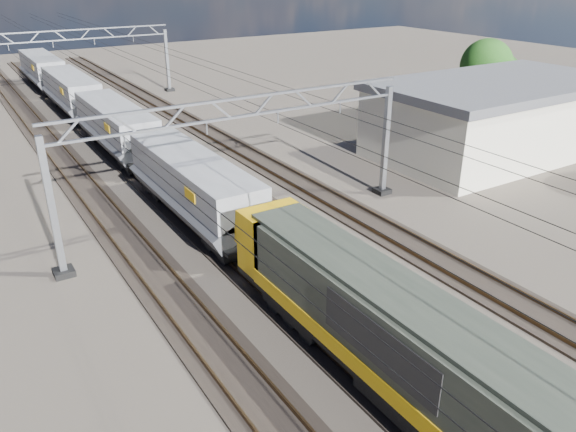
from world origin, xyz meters
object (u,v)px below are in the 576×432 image
catenary_gantry_far (77,63)px  hopper_wagon_fourth (42,68)px  hopper_wagon_third (71,91)px  tree_far (490,67)px  locomotive (433,364)px  hopper_wagon_mid (116,125)px  catenary_gantry_mid (245,159)px  industrial_shed (496,117)px  hopper_wagon_lead (193,184)px

catenary_gantry_far → hopper_wagon_fourth: (-2.00, 8.87, -1.67)m
hopper_wagon_third → tree_far: bearing=-32.9°
locomotive → hopper_wagon_third: bearing=90.0°
hopper_wagon_fourth → tree_far: 47.75m
hopper_wagon_mid → hopper_wagon_third: 14.20m
catenary_gantry_mid → hopper_wagon_mid: size_ratio=1.53×
catenary_gantry_mid → hopper_wagon_mid: (-2.00, 16.47, -1.67)m
hopper_wagon_third → tree_far: (32.32, -20.88, 2.22)m
catenary_gantry_far → hopper_wagon_third: catenary_gantry_far is taller
catenary_gantry_mid → hopper_wagon_fourth: size_ratio=1.53×
hopper_wagon_fourth → industrial_shed: bearing=-60.8°
catenary_gantry_far → industrial_shed: size_ratio=1.07×
catenary_gantry_mid → catenary_gantry_far: (0.00, 36.00, 0.00)m
tree_far → hopper_wagon_mid: bearing=168.3°
hopper_wagon_mid → industrial_shed: 28.03m
hopper_wagon_fourth → tree_far: size_ratio=1.86×
hopper_wagon_third → hopper_wagon_mid: bearing=-90.0°
catenary_gantry_far → hopper_wagon_mid: 19.71m
hopper_wagon_third → catenary_gantry_far: bearing=69.4°
hopper_wagon_mid → catenary_gantry_mid: bearing=-83.1°
industrial_shed → tree_far: bearing=43.1°
hopper_wagon_fourth → tree_far: (32.32, -35.08, 2.22)m
hopper_wagon_lead → industrial_shed: size_ratio=0.70×
hopper_wagon_lead → hopper_wagon_mid: size_ratio=1.00×
hopper_wagon_mid → hopper_wagon_fourth: size_ratio=1.00×
catenary_gantry_far → hopper_wagon_mid: bearing=-95.8°
catenary_gantry_mid → hopper_wagon_third: (-2.00, 30.67, -1.67)m
catenary_gantry_far → industrial_shed: catenary_gantry_far is taller
hopper_wagon_mid → industrial_shed: bearing=-31.1°
locomotive → industrial_shed: bearing=36.0°
locomotive → hopper_wagon_lead: locomotive is taller
hopper_wagon_fourth → industrial_shed: (24.00, -42.87, 0.49)m
hopper_wagon_mid → tree_far: size_ratio=1.86×
catenary_gantry_mid → locomotive: catenary_gantry_mid is taller
catenary_gantry_mid → hopper_wagon_mid: bearing=96.9°
catenary_gantry_far → hopper_wagon_mid: (-2.00, -19.53, -1.67)m
catenary_gantry_mid → hopper_wagon_third: 30.78m
catenary_gantry_mid → tree_far: bearing=17.9°
hopper_wagon_third → industrial_shed: (24.00, -28.67, 0.49)m
hopper_wagon_mid → industrial_shed: industrial_shed is taller
catenary_gantry_far → hopper_wagon_lead: size_ratio=1.53×
hopper_wagon_fourth → industrial_shed: size_ratio=0.70×
hopper_wagon_fourth → hopper_wagon_third: bearing=-90.0°
catenary_gantry_far → tree_far: 40.08m
hopper_wagon_third → tree_far: 38.54m
locomotive → hopper_wagon_third: 46.10m
catenary_gantry_mid → tree_far: catenary_gantry_mid is taller
locomotive → catenary_gantry_mid: bearing=82.6°
hopper_wagon_mid → hopper_wagon_third: same height
hopper_wagon_third → industrial_shed: 37.39m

